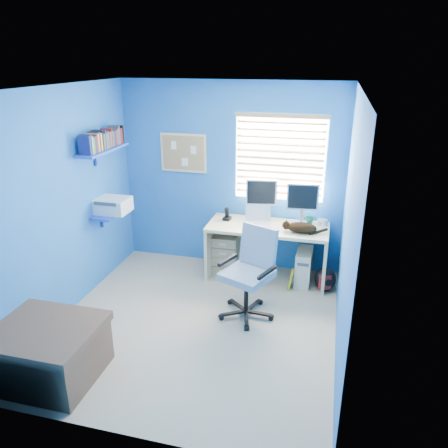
% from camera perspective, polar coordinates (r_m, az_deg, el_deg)
% --- Properties ---
extents(floor, '(3.00, 3.20, 0.00)m').
position_cam_1_polar(floor, '(4.97, -3.62, -12.78)').
color(floor, '#9F8F7D').
rests_on(floor, ground).
extents(ceiling, '(3.00, 3.20, 0.00)m').
position_cam_1_polar(ceiling, '(4.14, -4.44, 17.32)').
color(ceiling, white).
rests_on(ceiling, wall_back).
extents(wall_back, '(3.00, 0.01, 2.50)m').
position_cam_1_polar(wall_back, '(5.87, 0.88, 6.11)').
color(wall_back, '#1D64B5').
rests_on(wall_back, ground).
extents(wall_front, '(3.00, 0.01, 2.50)m').
position_cam_1_polar(wall_front, '(3.06, -13.41, -9.25)').
color(wall_front, '#1D64B5').
rests_on(wall_front, ground).
extents(wall_left, '(0.01, 3.20, 2.50)m').
position_cam_1_polar(wall_left, '(5.05, -20.39, 2.27)').
color(wall_left, '#1D64B5').
rests_on(wall_left, ground).
extents(wall_right, '(0.01, 3.20, 2.50)m').
position_cam_1_polar(wall_right, '(4.20, 15.85, -0.92)').
color(wall_right, '#1D64B5').
rests_on(wall_right, ground).
extents(desk, '(1.54, 0.65, 0.74)m').
position_cam_1_polar(desk, '(5.75, 5.62, -3.67)').
color(desk, beige).
rests_on(desk, floor).
extents(laptop, '(0.37, 0.32, 0.22)m').
position_cam_1_polar(laptop, '(5.61, 4.51, 1.03)').
color(laptop, silver).
rests_on(laptop, desk).
extents(monitor_left, '(0.41, 0.17, 0.54)m').
position_cam_1_polar(monitor_left, '(5.75, 4.92, 3.22)').
color(monitor_left, silver).
rests_on(monitor_left, desk).
extents(monitor_right, '(0.41, 0.16, 0.54)m').
position_cam_1_polar(monitor_right, '(5.64, 10.20, 2.60)').
color(monitor_right, silver).
rests_on(monitor_right, desk).
extents(phone, '(0.10, 0.12, 0.17)m').
position_cam_1_polar(phone, '(5.75, 0.39, 1.34)').
color(phone, black).
rests_on(phone, desk).
extents(mug, '(0.10, 0.09, 0.10)m').
position_cam_1_polar(mug, '(5.72, 11.11, 0.46)').
color(mug, '#156B43').
rests_on(mug, desk).
extents(cd_spindle, '(0.13, 0.13, 0.07)m').
position_cam_1_polar(cd_spindle, '(5.74, 12.75, 0.22)').
color(cd_spindle, silver).
rests_on(cd_spindle, desk).
extents(cat, '(0.37, 0.20, 0.13)m').
position_cam_1_polar(cat, '(5.42, 10.13, -0.47)').
color(cat, black).
rests_on(cat, desk).
extents(tower_pc, '(0.20, 0.44, 0.45)m').
position_cam_1_polar(tower_pc, '(5.76, 10.37, -5.47)').
color(tower_pc, beige).
rests_on(tower_pc, floor).
extents(drawer_boxes, '(0.35, 0.28, 0.54)m').
position_cam_1_polar(drawer_boxes, '(5.90, 0.15, -3.93)').
color(drawer_boxes, tan).
rests_on(drawer_boxes, floor).
extents(yellow_book, '(0.03, 0.17, 0.24)m').
position_cam_1_polar(yellow_book, '(5.64, 8.71, -7.18)').
color(yellow_book, yellow).
rests_on(yellow_book, floor).
extents(backpack, '(0.31, 0.27, 0.31)m').
position_cam_1_polar(backpack, '(5.65, 13.08, -7.03)').
color(backpack, black).
rests_on(backpack, floor).
extents(bed_corner, '(1.08, 0.77, 0.52)m').
position_cam_1_polar(bed_corner, '(4.48, -23.06, -14.93)').
color(bed_corner, brown).
rests_on(bed_corner, floor).
extents(office_chair, '(0.77, 0.77, 1.02)m').
position_cam_1_polar(office_chair, '(4.94, 3.29, -7.83)').
color(office_chair, black).
rests_on(office_chair, floor).
extents(window_blinds, '(1.15, 0.05, 1.10)m').
position_cam_1_polar(window_blinds, '(5.66, 7.31, 8.50)').
color(window_blinds, white).
rests_on(window_blinds, ground).
extents(corkboard, '(0.64, 0.02, 0.52)m').
position_cam_1_polar(corkboard, '(5.96, -5.32, 9.23)').
color(corkboard, beige).
rests_on(corkboard, ground).
extents(wall_shelves, '(0.42, 0.90, 1.05)m').
position_cam_1_polar(wall_shelves, '(5.54, -15.08, 6.43)').
color(wall_shelves, blue).
rests_on(wall_shelves, ground).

